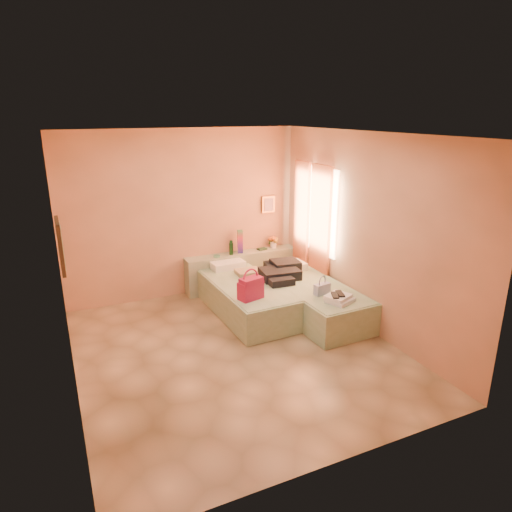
{
  "coord_description": "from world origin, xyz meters",
  "views": [
    {
      "loc": [
        -2.02,
        -5.01,
        3.07
      ],
      "look_at": [
        0.68,
        0.85,
        0.99
      ],
      "focal_mm": 32.0,
      "sensor_mm": 36.0,
      "label": 1
    }
  ],
  "objects_px": {
    "green_book": "(262,249)",
    "flower_vase": "(273,241)",
    "bed_right": "(313,301)",
    "towel_stack": "(340,299)",
    "headboard_ledge": "(242,270)",
    "bed_left": "(246,298)",
    "blue_handbag": "(322,289)",
    "magenta_handbag": "(251,288)",
    "water_bottle": "(231,248)"
  },
  "relations": [
    {
      "from": "magenta_handbag",
      "to": "flower_vase",
      "type": "bearing_deg",
      "value": 39.29
    },
    {
      "from": "magenta_handbag",
      "to": "towel_stack",
      "type": "bearing_deg",
      "value": -44.87
    },
    {
      "from": "water_bottle",
      "to": "headboard_ledge",
      "type": "bearing_deg",
      "value": 7.58
    },
    {
      "from": "towel_stack",
      "to": "bed_left",
      "type": "bearing_deg",
      "value": 126.92
    },
    {
      "from": "green_book",
      "to": "flower_vase",
      "type": "bearing_deg",
      "value": -4.26
    },
    {
      "from": "bed_left",
      "to": "magenta_handbag",
      "type": "distance_m",
      "value": 0.73
    },
    {
      "from": "bed_right",
      "to": "magenta_handbag",
      "type": "bearing_deg",
      "value": -179.01
    },
    {
      "from": "bed_left",
      "to": "blue_handbag",
      "type": "xyz_separation_m",
      "value": [
        0.84,
        -0.86,
        0.33
      ]
    },
    {
      "from": "towel_stack",
      "to": "water_bottle",
      "type": "bearing_deg",
      "value": 108.45
    },
    {
      "from": "bed_right",
      "to": "magenta_handbag",
      "type": "distance_m",
      "value": 1.16
    },
    {
      "from": "bed_left",
      "to": "flower_vase",
      "type": "xyz_separation_m",
      "value": [
        1.02,
        1.09,
        0.53
      ]
    },
    {
      "from": "bed_right",
      "to": "towel_stack",
      "type": "height_order",
      "value": "towel_stack"
    },
    {
      "from": "blue_handbag",
      "to": "towel_stack",
      "type": "xyz_separation_m",
      "value": [
        0.07,
        -0.35,
        -0.03
      ]
    },
    {
      "from": "green_book",
      "to": "magenta_handbag",
      "type": "distance_m",
      "value": 1.91
    },
    {
      "from": "headboard_ledge",
      "to": "water_bottle",
      "type": "relative_size",
      "value": 8.38
    },
    {
      "from": "water_bottle",
      "to": "magenta_handbag",
      "type": "height_order",
      "value": "water_bottle"
    },
    {
      "from": "towel_stack",
      "to": "flower_vase",
      "type": "bearing_deg",
      "value": 87.17
    },
    {
      "from": "bed_left",
      "to": "blue_handbag",
      "type": "height_order",
      "value": "blue_handbag"
    },
    {
      "from": "headboard_ledge",
      "to": "bed_right",
      "type": "distance_m",
      "value": 1.66
    },
    {
      "from": "bed_right",
      "to": "towel_stack",
      "type": "bearing_deg",
      "value": -91.24
    },
    {
      "from": "flower_vase",
      "to": "towel_stack",
      "type": "bearing_deg",
      "value": -92.83
    },
    {
      "from": "bed_right",
      "to": "towel_stack",
      "type": "xyz_separation_m",
      "value": [
        0.01,
        -0.68,
        0.3
      ]
    },
    {
      "from": "water_bottle",
      "to": "towel_stack",
      "type": "height_order",
      "value": "water_bottle"
    },
    {
      "from": "blue_handbag",
      "to": "bed_left",
      "type": "bearing_deg",
      "value": 123.66
    },
    {
      "from": "flower_vase",
      "to": "towel_stack",
      "type": "distance_m",
      "value": 2.31
    },
    {
      "from": "green_book",
      "to": "water_bottle",
      "type": "bearing_deg",
      "value": 176.44
    },
    {
      "from": "green_book",
      "to": "blue_handbag",
      "type": "height_order",
      "value": "green_book"
    },
    {
      "from": "bed_left",
      "to": "bed_right",
      "type": "relative_size",
      "value": 1.0
    },
    {
      "from": "bed_right",
      "to": "blue_handbag",
      "type": "distance_m",
      "value": 0.47
    },
    {
      "from": "headboard_ledge",
      "to": "bed_left",
      "type": "relative_size",
      "value": 1.02
    },
    {
      "from": "water_bottle",
      "to": "flower_vase",
      "type": "distance_m",
      "value": 0.86
    },
    {
      "from": "magenta_handbag",
      "to": "water_bottle",
      "type": "bearing_deg",
      "value": 62.92
    },
    {
      "from": "flower_vase",
      "to": "headboard_ledge",
      "type": "bearing_deg",
      "value": -176.6
    },
    {
      "from": "blue_handbag",
      "to": "headboard_ledge",
      "type": "bearing_deg",
      "value": 92.95
    },
    {
      "from": "magenta_handbag",
      "to": "bed_left",
      "type": "bearing_deg",
      "value": 57.74
    },
    {
      "from": "headboard_ledge",
      "to": "water_bottle",
      "type": "bearing_deg",
      "value": -172.42
    },
    {
      "from": "bed_left",
      "to": "bed_right",
      "type": "xyz_separation_m",
      "value": [
        0.9,
        -0.53,
        0.0
      ]
    },
    {
      "from": "water_bottle",
      "to": "blue_handbag",
      "type": "distance_m",
      "value": 2.0
    },
    {
      "from": "water_bottle",
      "to": "green_book",
      "type": "bearing_deg",
      "value": 4.63
    },
    {
      "from": "headboard_ledge",
      "to": "flower_vase",
      "type": "bearing_deg",
      "value": 3.4
    },
    {
      "from": "flower_vase",
      "to": "magenta_handbag",
      "type": "distance_m",
      "value": 2.06
    },
    {
      "from": "flower_vase",
      "to": "blue_handbag",
      "type": "distance_m",
      "value": 1.96
    },
    {
      "from": "blue_handbag",
      "to": "flower_vase",
      "type": "bearing_deg",
      "value": 73.9
    },
    {
      "from": "bed_right",
      "to": "towel_stack",
      "type": "relative_size",
      "value": 5.71
    },
    {
      "from": "headboard_ledge",
      "to": "green_book",
      "type": "bearing_deg",
      "value": 3.09
    },
    {
      "from": "magenta_handbag",
      "to": "blue_handbag",
      "type": "bearing_deg",
      "value": -30.09
    },
    {
      "from": "headboard_ledge",
      "to": "bed_left",
      "type": "xyz_separation_m",
      "value": [
        -0.38,
        -1.05,
        -0.08
      ]
    },
    {
      "from": "water_bottle",
      "to": "bed_right",
      "type": "bearing_deg",
      "value": -64.57
    },
    {
      "from": "bed_left",
      "to": "flower_vase",
      "type": "distance_m",
      "value": 1.58
    },
    {
      "from": "bed_left",
      "to": "towel_stack",
      "type": "distance_m",
      "value": 1.54
    }
  ]
}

